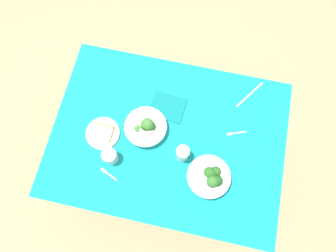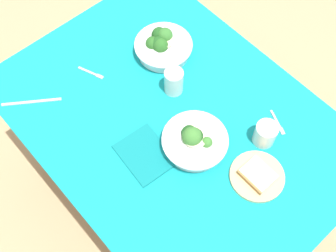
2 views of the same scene
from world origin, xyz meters
TOP-DOWN VIEW (x-y plane):
  - ground_plane at (0.00, 0.00)m, footprint 6.00×6.00m
  - dining_table at (0.00, 0.00)m, footprint 1.25×0.91m
  - broccoli_bowl_far at (-0.25, 0.17)m, footprint 0.22×0.22m
  - broccoli_bowl_near at (0.12, -0.02)m, footprint 0.22×0.22m
  - bread_side_plate at (0.35, 0.05)m, footprint 0.18×0.18m
  - water_glass_center at (-0.09, 0.08)m, footprint 0.07×0.07m
  - water_glass_side at (0.27, 0.17)m, footprint 0.08×0.08m
  - fork_by_far_bowl at (0.26, 0.26)m, footprint 0.10×0.05m
  - fork_by_near_bowl at (-0.35, -0.10)m, footprint 0.10×0.05m
  - table_knife_left at (-0.39, -0.34)m, footprint 0.13×0.18m
  - napkin_folded_upper at (0.04, -0.17)m, footprint 0.20×0.16m

SIDE VIEW (x-z plane):
  - ground_plane at x=0.00m, z-range 0.00..0.00m
  - dining_table at x=0.00m, z-range 0.24..0.96m
  - table_knife_left at x=-0.39m, z-range 0.72..0.72m
  - fork_by_far_bowl at x=0.26m, z-range 0.72..0.72m
  - fork_by_near_bowl at x=-0.35m, z-range 0.72..0.72m
  - napkin_folded_upper at x=0.04m, z-range 0.72..0.72m
  - bread_side_plate at x=0.35m, z-range 0.71..0.74m
  - broccoli_bowl_near at x=0.12m, z-range 0.70..0.80m
  - broccoli_bowl_far at x=-0.25m, z-range 0.71..0.80m
  - water_glass_side at x=0.27m, z-range 0.72..0.80m
  - water_glass_center at x=-0.09m, z-range 0.72..0.82m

